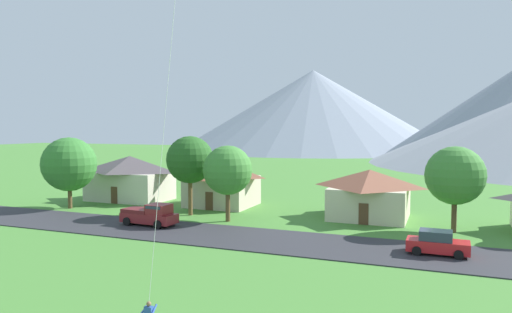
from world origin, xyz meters
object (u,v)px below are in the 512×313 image
object	(u,v)px
house_rightmost	(130,177)
tree_right_of_center	(455,176)
house_leftmost	(222,182)
pickup_truck_maroon_west_side	(150,215)
parked_car_red_west_end	(437,243)
tree_center	(228,170)
tree_left_of_center	(69,164)
house_left_center	(369,193)
tree_near_left	(190,160)

from	to	relation	value
house_rightmost	tree_right_of_center	size ratio (longest dim) A/B	1.37
house_leftmost	pickup_truck_maroon_west_side	distance (m)	12.67
house_rightmost	pickup_truck_maroon_west_side	size ratio (longest dim) A/B	1.92
house_rightmost	tree_right_of_center	bearing A→B (deg)	-7.36
parked_car_red_west_end	pickup_truck_maroon_west_side	world-z (taller)	pickup_truck_maroon_west_side
tree_center	tree_left_of_center	bearing A→B (deg)	179.77
house_leftmost	house_left_center	world-z (taller)	house_leftmost
tree_right_of_center	pickup_truck_maroon_west_side	world-z (taller)	tree_right_of_center
house_left_center	tree_right_of_center	size ratio (longest dim) A/B	1.07
tree_right_of_center	pickup_truck_maroon_west_side	size ratio (longest dim) A/B	1.40
tree_left_of_center	house_left_center	bearing A→B (deg)	11.92
house_left_center	tree_near_left	bearing A→B (deg)	-162.89
house_leftmost	tree_near_left	size ratio (longest dim) A/B	0.94
house_leftmost	house_left_center	bearing A→B (deg)	-3.88
tree_center	tree_right_of_center	size ratio (longest dim) A/B	0.98
pickup_truck_maroon_west_side	tree_right_of_center	bearing A→B (deg)	16.05
parked_car_red_west_end	pickup_truck_maroon_west_side	bearing A→B (deg)	178.05
tree_center	pickup_truck_maroon_west_side	size ratio (longest dim) A/B	1.38
house_leftmost	tree_right_of_center	size ratio (longest dim) A/B	1.03
parked_car_red_west_end	tree_near_left	bearing A→B (deg)	163.86
house_left_center	tree_left_of_center	distance (m)	32.55
tree_right_of_center	pickup_truck_maroon_west_side	xyz separation A→B (m)	(-25.71, -7.40, -3.85)
tree_left_of_center	parked_car_red_west_end	distance (m)	38.87
parked_car_red_west_end	tree_right_of_center	bearing A→B (deg)	81.63
house_rightmost	tree_left_of_center	distance (m)	8.19
house_rightmost	parked_car_red_west_end	distance (m)	38.10
tree_left_of_center	parked_car_red_west_end	world-z (taller)	tree_left_of_center
tree_near_left	parked_car_red_west_end	xyz separation A→B (m)	(23.78, -6.88, -4.82)
tree_left_of_center	tree_center	bearing A→B (deg)	-0.23
house_leftmost	parked_car_red_west_end	bearing A→B (deg)	-29.81
tree_center	tree_right_of_center	world-z (taller)	tree_right_of_center
house_leftmost	tree_left_of_center	xyz separation A→B (m)	(-14.98, -7.85, 2.22)
tree_right_of_center	parked_car_red_west_end	distance (m)	9.25
tree_left_of_center	tree_right_of_center	bearing A→B (deg)	3.97
tree_center	tree_near_left	bearing A→B (deg)	163.46
house_left_center	parked_car_red_west_end	distance (m)	13.92
house_left_center	parked_car_red_west_end	world-z (taller)	house_left_center
house_left_center	tree_left_of_center	size ratio (longest dim) A/B	1.00
house_left_center	house_leftmost	bearing A→B (deg)	176.12
tree_left_of_center	tree_right_of_center	xyz separation A→B (m)	(39.47, 2.74, -0.01)
tree_left_of_center	tree_center	world-z (taller)	tree_left_of_center
tree_center	parked_car_red_west_end	world-z (taller)	tree_center
tree_center	tree_right_of_center	xyz separation A→B (m)	(20.06, 2.81, -0.01)
parked_car_red_west_end	house_rightmost	bearing A→B (deg)	160.01
house_leftmost	tree_near_left	world-z (taller)	tree_near_left
tree_near_left	tree_right_of_center	size ratio (longest dim) A/B	1.10
tree_center	house_left_center	bearing A→B (deg)	28.79
parked_car_red_west_end	tree_center	bearing A→B (deg)	163.96
house_left_center	tree_center	world-z (taller)	tree_center
tree_right_of_center	pickup_truck_maroon_west_side	distance (m)	27.03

